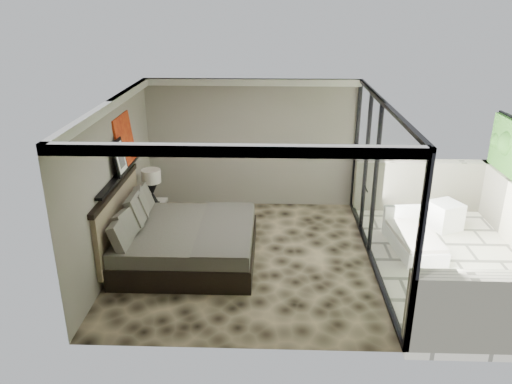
{
  "coord_description": "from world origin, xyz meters",
  "views": [
    {
      "loc": [
        0.47,
        -7.91,
        4.37
      ],
      "look_at": [
        0.17,
        0.4,
        1.11
      ],
      "focal_mm": 35.0,
      "sensor_mm": 36.0,
      "label": 1
    }
  ],
  "objects_px": {
    "ottoman": "(445,215)",
    "lounger": "(413,239)",
    "bed": "(181,240)",
    "table_lamp": "(152,182)",
    "nightstand": "(154,214)"
  },
  "relations": [
    {
      "from": "table_lamp",
      "to": "lounger",
      "type": "relative_size",
      "value": 0.45
    },
    {
      "from": "nightstand",
      "to": "lounger",
      "type": "distance_m",
      "value": 5.08
    },
    {
      "from": "ottoman",
      "to": "lounger",
      "type": "xyz_separation_m",
      "value": [
        -0.84,
        -0.88,
        -0.1
      ]
    },
    {
      "from": "nightstand",
      "to": "ottoman",
      "type": "xyz_separation_m",
      "value": [
        5.86,
        0.08,
        0.03
      ]
    },
    {
      "from": "nightstand",
      "to": "table_lamp",
      "type": "distance_m",
      "value": 0.72
    },
    {
      "from": "nightstand",
      "to": "lounger",
      "type": "relative_size",
      "value": 0.31
    },
    {
      "from": "bed",
      "to": "table_lamp",
      "type": "xyz_separation_m",
      "value": [
        -0.8,
        1.37,
        0.58
      ]
    },
    {
      "from": "bed",
      "to": "nightstand",
      "type": "xyz_separation_m",
      "value": [
        -0.8,
        1.41,
        -0.14
      ]
    },
    {
      "from": "bed",
      "to": "lounger",
      "type": "xyz_separation_m",
      "value": [
        4.21,
        0.61,
        -0.2
      ]
    },
    {
      "from": "bed",
      "to": "lounger",
      "type": "height_order",
      "value": "bed"
    },
    {
      "from": "bed",
      "to": "ottoman",
      "type": "xyz_separation_m",
      "value": [
        5.06,
        1.49,
        -0.11
      ]
    },
    {
      "from": "nightstand",
      "to": "ottoman",
      "type": "bearing_deg",
      "value": 16.22
    },
    {
      "from": "bed",
      "to": "table_lamp",
      "type": "relative_size",
      "value": 3.44
    },
    {
      "from": "bed",
      "to": "table_lamp",
      "type": "height_order",
      "value": "bed"
    },
    {
      "from": "lounger",
      "to": "table_lamp",
      "type": "bearing_deg",
      "value": 165.06
    }
  ]
}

